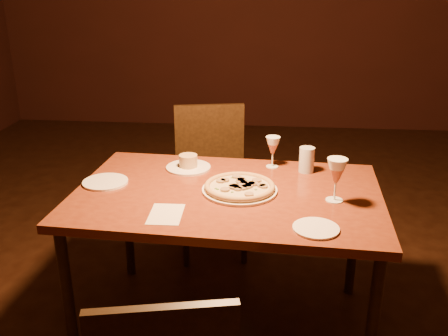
{
  "coord_description": "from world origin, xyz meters",
  "views": [
    {
      "loc": [
        0.17,
        -2.4,
        1.7
      ],
      "look_at": [
        -0.04,
        -0.22,
        0.86
      ],
      "focal_mm": 40.0,
      "sensor_mm": 36.0,
      "label": 1
    }
  ],
  "objects": [
    {
      "name": "wine_glass_far",
      "position": [
        0.19,
        0.07,
        0.84
      ],
      "size": [
        0.07,
        0.07,
        0.17
      ],
      "primitive_type": null,
      "color": "#BB6B4E",
      "rests_on": "dining_table"
    },
    {
      "name": "ramekin_saucer",
      "position": [
        -0.24,
        0.01,
        0.79
      ],
      "size": [
        0.23,
        0.23,
        0.07
      ],
      "color": "white",
      "rests_on": "dining_table"
    },
    {
      "name": "dining_table",
      "position": [
        -0.02,
        -0.27,
        0.69
      ],
      "size": [
        1.47,
        0.99,
        0.76
      ],
      "rotation": [
        0.0,
        0.0,
        -0.06
      ],
      "color": "brown",
      "rests_on": "floor"
    },
    {
      "name": "chair_far",
      "position": [
        -0.19,
        0.56,
        0.53
      ],
      "size": [
        0.53,
        0.53,
        0.94
      ],
      "rotation": [
        0.0,
        0.0,
        0.2
      ],
      "color": "black",
      "rests_on": "floor"
    },
    {
      "name": "floor",
      "position": [
        0.0,
        0.0,
        0.0
      ],
      "size": [
        7.0,
        7.0,
        0.0
      ],
      "primitive_type": "plane",
      "color": "#321C10",
      "rests_on": "ground"
    },
    {
      "name": "water_tumbler",
      "position": [
        0.37,
        0.02,
        0.83
      ],
      "size": [
        0.08,
        0.08,
        0.13
      ],
      "primitive_type": "cylinder",
      "color": "silver",
      "rests_on": "dining_table"
    },
    {
      "name": "menu_card",
      "position": [
        -0.25,
        -0.54,
        0.76
      ],
      "size": [
        0.14,
        0.21,
        0.0
      ],
      "primitive_type": "cube",
      "rotation": [
        0.0,
        0.0,
        0.03
      ],
      "color": "silver",
      "rests_on": "dining_table"
    },
    {
      "name": "side_plate_left",
      "position": [
        -0.61,
        -0.23,
        0.77
      ],
      "size": [
        0.22,
        0.22,
        0.01
      ],
      "primitive_type": "cylinder",
      "color": "white",
      "rests_on": "dining_table"
    },
    {
      "name": "pizza_plate",
      "position": [
        0.04,
        -0.27,
        0.78
      ],
      "size": [
        0.35,
        0.35,
        0.04
      ],
      "color": "white",
      "rests_on": "dining_table"
    },
    {
      "name": "side_plate_near",
      "position": [
        0.37,
        -0.62,
        0.77
      ],
      "size": [
        0.19,
        0.19,
        0.01
      ],
      "primitive_type": "cylinder",
      "color": "white",
      "rests_on": "dining_table"
    },
    {
      "name": "wine_glass_right",
      "position": [
        0.47,
        -0.33,
        0.86
      ],
      "size": [
        0.09,
        0.09,
        0.2
      ],
      "primitive_type": null,
      "color": "#BB6B4E",
      "rests_on": "dining_table"
    }
  ]
}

